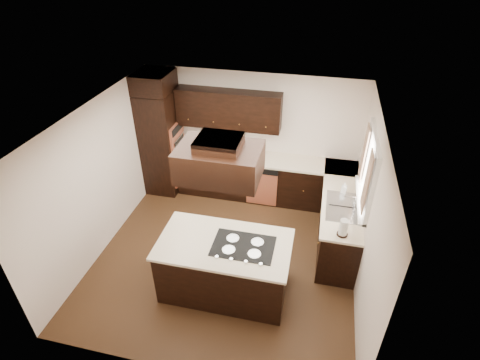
# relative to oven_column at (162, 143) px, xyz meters

# --- Properties ---
(floor) EXTENTS (4.20, 4.20, 0.02)m
(floor) POSITION_rel_oven_column_xyz_m (1.78, -1.71, -1.07)
(floor) COLOR brown
(floor) RESTS_ON ground
(ceiling) EXTENTS (4.20, 4.20, 0.02)m
(ceiling) POSITION_rel_oven_column_xyz_m (1.78, -1.71, 1.45)
(ceiling) COLOR white
(ceiling) RESTS_ON ground
(wall_back) EXTENTS (4.20, 0.02, 2.50)m
(wall_back) POSITION_rel_oven_column_xyz_m (1.78, 0.40, 0.19)
(wall_back) COLOR white
(wall_back) RESTS_ON ground
(wall_front) EXTENTS (4.20, 0.02, 2.50)m
(wall_front) POSITION_rel_oven_column_xyz_m (1.78, -3.81, 0.19)
(wall_front) COLOR white
(wall_front) RESTS_ON ground
(wall_left) EXTENTS (0.02, 4.20, 2.50)m
(wall_left) POSITION_rel_oven_column_xyz_m (-0.33, -1.71, 0.19)
(wall_left) COLOR white
(wall_left) RESTS_ON ground
(wall_right) EXTENTS (0.02, 4.20, 2.50)m
(wall_right) POSITION_rel_oven_column_xyz_m (3.88, -1.71, 0.19)
(wall_right) COLOR white
(wall_right) RESTS_ON ground
(oven_column) EXTENTS (0.65, 0.75, 2.12)m
(oven_column) POSITION_rel_oven_column_xyz_m (0.00, 0.00, 0.00)
(oven_column) COLOR black
(oven_column) RESTS_ON floor
(wall_oven_face) EXTENTS (0.05, 0.62, 0.78)m
(wall_oven_face) POSITION_rel_oven_column_xyz_m (0.35, 0.00, 0.06)
(wall_oven_face) COLOR #BB5D3F
(wall_oven_face) RESTS_ON oven_column
(base_cabinets_back) EXTENTS (2.93, 0.60, 0.88)m
(base_cabinets_back) POSITION_rel_oven_column_xyz_m (1.81, 0.09, -0.62)
(base_cabinets_back) COLOR black
(base_cabinets_back) RESTS_ON floor
(base_cabinets_right) EXTENTS (0.60, 2.40, 0.88)m
(base_cabinets_right) POSITION_rel_oven_column_xyz_m (3.58, -0.80, -0.62)
(base_cabinets_right) COLOR black
(base_cabinets_right) RESTS_ON floor
(countertop_back) EXTENTS (2.93, 0.63, 0.04)m
(countertop_back) POSITION_rel_oven_column_xyz_m (1.81, 0.08, -0.16)
(countertop_back) COLOR #FFECCA
(countertop_back) RESTS_ON base_cabinets_back
(countertop_right) EXTENTS (0.63, 2.40, 0.04)m
(countertop_right) POSITION_rel_oven_column_xyz_m (3.56, -0.80, -0.16)
(countertop_right) COLOR #FFECCA
(countertop_right) RESTS_ON base_cabinets_right
(upper_cabinets) EXTENTS (2.00, 0.34, 0.72)m
(upper_cabinets) POSITION_rel_oven_column_xyz_m (1.34, 0.23, 0.75)
(upper_cabinets) COLOR black
(upper_cabinets) RESTS_ON wall_back
(dishwasher_front) EXTENTS (0.60, 0.05, 0.72)m
(dishwasher_front) POSITION_rel_oven_column_xyz_m (2.10, -0.20, -0.66)
(dishwasher_front) COLOR #BB5D3F
(dishwasher_front) RESTS_ON floor
(window_frame) EXTENTS (0.06, 1.32, 1.12)m
(window_frame) POSITION_rel_oven_column_xyz_m (3.85, -1.16, 0.59)
(window_frame) COLOR white
(window_frame) RESTS_ON wall_right
(window_pane) EXTENTS (0.00, 1.20, 1.00)m
(window_pane) POSITION_rel_oven_column_xyz_m (3.87, -1.16, 0.59)
(window_pane) COLOR white
(window_pane) RESTS_ON wall_right
(curtain_left) EXTENTS (0.02, 0.34, 0.90)m
(curtain_left) POSITION_rel_oven_column_xyz_m (3.79, -1.57, 0.64)
(curtain_left) COLOR beige
(curtain_left) RESTS_ON wall_right
(curtain_right) EXTENTS (0.02, 0.34, 0.90)m
(curtain_right) POSITION_rel_oven_column_xyz_m (3.79, -0.74, 0.64)
(curtain_right) COLOR beige
(curtain_right) RESTS_ON wall_right
(sink_rim) EXTENTS (0.52, 0.84, 0.01)m
(sink_rim) POSITION_rel_oven_column_xyz_m (3.58, -1.16, -0.14)
(sink_rim) COLOR silver
(sink_rim) RESTS_ON countertop_right
(island) EXTENTS (1.83, 1.00, 0.88)m
(island) POSITION_rel_oven_column_xyz_m (1.94, -2.40, -0.62)
(island) COLOR black
(island) RESTS_ON floor
(island_top) EXTENTS (1.89, 1.07, 0.04)m
(island_top) POSITION_rel_oven_column_xyz_m (1.94, -2.40, -0.16)
(island_top) COLOR #FFECCA
(island_top) RESTS_ON island
(cooktop) EXTENTS (0.86, 0.58, 0.01)m
(cooktop) POSITION_rel_oven_column_xyz_m (2.22, -2.40, -0.13)
(cooktop) COLOR black
(cooktop) RESTS_ON island_top
(range_hood) EXTENTS (1.05, 0.72, 0.42)m
(range_hood) POSITION_rel_oven_column_xyz_m (1.88, -2.25, 1.10)
(range_hood) COLOR black
(range_hood) RESTS_ON ceiling
(hood_duct) EXTENTS (0.55, 0.50, 0.13)m
(hood_duct) POSITION_rel_oven_column_xyz_m (1.88, -2.25, 1.38)
(hood_duct) COLOR black
(hood_duct) RESTS_ON ceiling
(blender_base) EXTENTS (0.15, 0.15, 0.10)m
(blender_base) POSITION_rel_oven_column_xyz_m (0.64, 0.02, -0.09)
(blender_base) COLOR silver
(blender_base) RESTS_ON countertop_back
(blender_pitcher) EXTENTS (0.13, 0.13, 0.26)m
(blender_pitcher) POSITION_rel_oven_column_xyz_m (0.64, 0.02, 0.09)
(blender_pitcher) COLOR silver
(blender_pitcher) RESTS_ON blender_base
(spice_rack) EXTENTS (0.34, 0.20, 0.28)m
(spice_rack) POSITION_rel_oven_column_xyz_m (1.13, 0.01, -0.00)
(spice_rack) COLOR black
(spice_rack) RESTS_ON countertop_back
(mixing_bowl) EXTENTS (0.28, 0.28, 0.06)m
(mixing_bowl) POSITION_rel_oven_column_xyz_m (0.42, -0.01, -0.11)
(mixing_bowl) COLOR white
(mixing_bowl) RESTS_ON countertop_back
(soap_bottle) EXTENTS (0.10, 0.11, 0.20)m
(soap_bottle) POSITION_rel_oven_column_xyz_m (3.58, -0.74, -0.04)
(soap_bottle) COLOR white
(soap_bottle) RESTS_ON countertop_right
(paper_towel) EXTENTS (0.15, 0.15, 0.27)m
(paper_towel) POSITION_rel_oven_column_xyz_m (3.57, -1.85, -0.00)
(paper_towel) COLOR white
(paper_towel) RESTS_ON countertop_right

